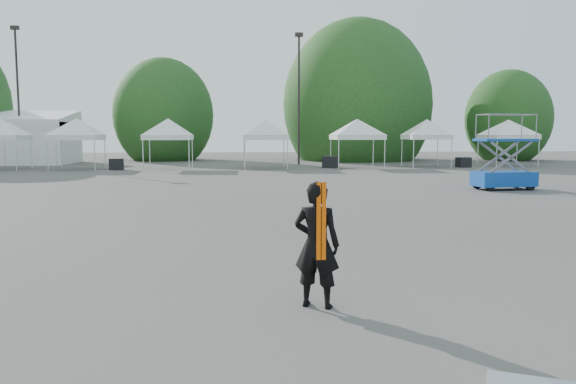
{
  "coord_description": "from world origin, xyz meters",
  "views": [
    {
      "loc": [
        -1.88,
        -10.35,
        2.37
      ],
      "look_at": [
        -0.91,
        -0.26,
        1.3
      ],
      "focal_mm": 35.0,
      "sensor_mm": 36.0,
      "label": 1
    }
  ],
  "objects": [
    {
      "name": "tent_c",
      "position": [
        -12.09,
        27.52,
        3.06
      ],
      "size": [
        4.34,
        4.34,
        3.88
      ],
      "color": "silver",
      "rests_on": "ground"
    },
    {
      "name": "crate_mid",
      "position": [
        4.69,
        27.62,
        0.4
      ],
      "size": [
        1.24,
        1.1,
        0.8
      ],
      "primitive_type": "cube",
      "rotation": [
        0.0,
        0.0,
        -0.34
      ],
      "color": "black",
      "rests_on": "ground"
    },
    {
      "name": "tree_mid_w",
      "position": [
        -8.0,
        40.0,
        3.93
      ],
      "size": [
        4.16,
        4.16,
        6.33
      ],
      "color": "#382314",
      "rests_on": "ground"
    },
    {
      "name": "ground",
      "position": [
        0.0,
        0.0,
        0.0
      ],
      "size": [
        120.0,
        120.0,
        0.0
      ],
      "primitive_type": "plane",
      "color": "#474442",
      "rests_on": "ground"
    },
    {
      "name": "crate_west",
      "position": [
        -9.46,
        26.66,
        0.36
      ],
      "size": [
        1.06,
        0.91,
        0.72
      ],
      "primitive_type": "cube",
      "rotation": [
        0.0,
        0.0,
        0.22
      ],
      "color": "black",
      "rests_on": "ground"
    },
    {
      "name": "tree_far_e",
      "position": [
        22.0,
        37.0,
        3.63
      ],
      "size": [
        3.84,
        3.84,
        5.84
      ],
      "color": "#382314",
      "rests_on": "ground"
    },
    {
      "name": "man",
      "position": [
        -0.78,
        -2.95,
        0.87
      ],
      "size": [
        0.74,
        0.62,
        1.73
      ],
      "rotation": [
        0.0,
        0.0,
        2.75
      ],
      "color": "black",
      "rests_on": "ground"
    },
    {
      "name": "tent_f",
      "position": [
        6.46,
        27.39,
        3.06
      ],
      "size": [
        4.63,
        4.63,
        3.88
      ],
      "color": "silver",
      "rests_on": "ground"
    },
    {
      "name": "tent_g",
      "position": [
        11.53,
        27.96,
        3.06
      ],
      "size": [
        4.05,
        4.05,
        3.88
      ],
      "color": "silver",
      "rests_on": "ground"
    },
    {
      "name": "scissor_lift",
      "position": [
        9.4,
        12.16,
        1.59
      ],
      "size": [
        2.54,
        1.43,
        3.15
      ],
      "rotation": [
        0.0,
        0.0,
        0.09
      ],
      "color": "#0B4597",
      "rests_on": "ground"
    },
    {
      "name": "tent_d",
      "position": [
        -6.18,
        27.26,
        3.06
      ],
      "size": [
        4.35,
        4.35,
        3.88
      ],
      "color": "silver",
      "rests_on": "ground"
    },
    {
      "name": "light_pole_west",
      "position": [
        -18.0,
        34.0,
        5.77
      ],
      "size": [
        0.6,
        0.25,
        10.3
      ],
      "color": "black",
      "rests_on": "ground"
    },
    {
      "name": "tent_h",
      "position": [
        17.73,
        28.45,
        3.06
      ],
      "size": [
        4.58,
        4.58,
        3.88
      ],
      "color": "silver",
      "rests_on": "ground"
    },
    {
      "name": "tent_b",
      "position": [
        -16.94,
        27.85,
        3.06
      ],
      "size": [
        4.13,
        4.13,
        3.88
      ],
      "color": "silver",
      "rests_on": "ground"
    },
    {
      "name": "crate_east",
      "position": [
        13.99,
        27.28,
        0.34
      ],
      "size": [
        1.02,
        0.87,
        0.69
      ],
      "primitive_type": "cube",
      "rotation": [
        0.0,
        0.0,
        0.23
      ],
      "color": "black",
      "rests_on": "ground"
    },
    {
      "name": "light_pole_east",
      "position": [
        3.0,
        32.0,
        5.52
      ],
      "size": [
        0.6,
        0.25,
        9.8
      ],
      "color": "black",
      "rests_on": "ground"
    },
    {
      "name": "tent_e",
      "position": [
        0.19,
        27.38,
        3.06
      ],
      "size": [
        4.19,
        4.19,
        3.88
      ],
      "color": "silver",
      "rests_on": "ground"
    },
    {
      "name": "tree_mid_e",
      "position": [
        9.0,
        39.0,
        4.84
      ],
      "size": [
        5.12,
        5.12,
        7.79
      ],
      "color": "#382314",
      "rests_on": "ground"
    }
  ]
}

